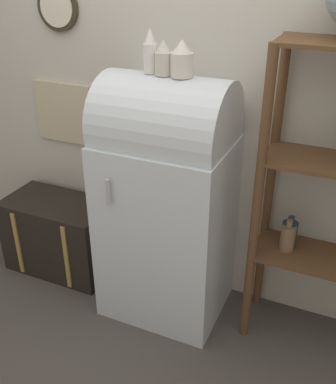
{
  "coord_description": "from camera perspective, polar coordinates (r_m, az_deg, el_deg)",
  "views": [
    {
      "loc": [
        0.94,
        -1.81,
        2.02
      ],
      "look_at": [
        0.01,
        0.26,
        0.82
      ],
      "focal_mm": 42.0,
      "sensor_mm": 36.0,
      "label": 1
    }
  ],
  "objects": [
    {
      "name": "vase_right",
      "position": [
        2.28,
        1.79,
        16.46
      ],
      "size": [
        0.11,
        0.11,
        0.18
      ],
      "color": "silver",
      "rests_on": "refrigerator"
    },
    {
      "name": "wall_back",
      "position": [
        2.66,
        2.55,
        13.19
      ],
      "size": [
        7.0,
        0.09,
        2.7
      ],
      "color": "beige",
      "rests_on": "ground_plane"
    },
    {
      "name": "suitcase_trunk",
      "position": [
        3.29,
        -13.53,
        -5.32
      ],
      "size": [
        0.73,
        0.42,
        0.53
      ],
      "color": "black",
      "rests_on": "ground_plane"
    },
    {
      "name": "vase_center",
      "position": [
        2.32,
        -0.59,
        16.57
      ],
      "size": [
        0.09,
        0.09,
        0.17
      ],
      "color": "beige",
      "rests_on": "refrigerator"
    },
    {
      "name": "refrigerator",
      "position": [
        2.6,
        -0.17,
        -0.96
      ],
      "size": [
        0.71,
        0.61,
        1.49
      ],
      "color": "silver",
      "rests_on": "ground_plane"
    },
    {
      "name": "vase_left",
      "position": [
        2.36,
        -2.27,
        17.33
      ],
      "size": [
        0.07,
        0.07,
        0.22
      ],
      "color": "white",
      "rests_on": "refrigerator"
    },
    {
      "name": "ground_plane",
      "position": [
        2.88,
        -2.39,
        -16.84
      ],
      "size": [
        12.0,
        12.0,
        0.0
      ],
      "primitive_type": "plane",
      "color": "#4C4742"
    }
  ]
}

